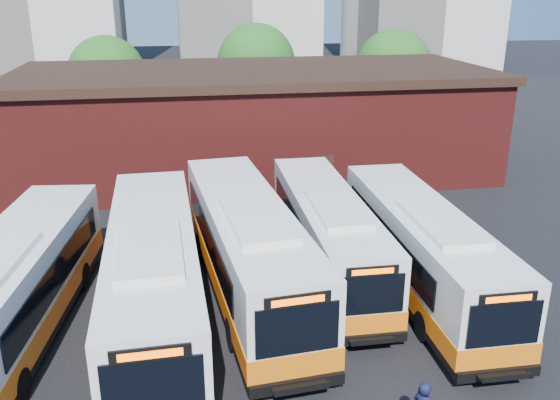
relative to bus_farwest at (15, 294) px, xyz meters
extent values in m
plane|color=black|center=(10.19, -2.07, -1.59)|extent=(220.00, 220.00, 0.00)
cube|color=white|center=(0.00, 0.04, 0.23)|extent=(4.01, 12.52, 2.92)
cube|color=orange|center=(0.00, 0.04, -0.61)|extent=(4.07, 12.58, 0.72)
cube|color=black|center=(0.00, 0.04, -1.13)|extent=(4.06, 12.57, 0.26)
cube|color=black|center=(1.38, 0.29, 0.51)|extent=(1.16, 9.54, 1.08)
cylinder|color=black|center=(0.78, -3.56, -1.08)|extent=(0.44, 1.06, 1.03)
cylinder|color=black|center=(-0.79, 3.43, -1.08)|extent=(0.44, 1.06, 1.03)
cylinder|color=black|center=(1.56, 3.16, -1.08)|extent=(0.44, 1.06, 1.03)
cube|color=white|center=(4.46, 0.04, 0.36)|extent=(3.21, 13.22, 3.12)
cube|color=orange|center=(4.46, 0.04, -0.55)|extent=(3.27, 13.27, 0.77)
cube|color=black|center=(4.46, 0.04, -1.10)|extent=(3.26, 13.26, 0.27)
cube|color=black|center=(4.68, -6.56, 0.66)|extent=(2.37, 0.14, 1.48)
cube|color=black|center=(4.68, -6.57, 1.56)|extent=(1.86, 0.13, 0.35)
cube|color=#FF5905|center=(4.68, -6.61, 1.56)|extent=(1.48, 0.07, 0.20)
cube|color=black|center=(3.03, 0.43, 0.66)|extent=(0.38, 10.24, 1.15)
cube|color=black|center=(5.87, 0.52, 0.66)|extent=(0.38, 10.24, 1.15)
cube|color=white|center=(4.52, -1.60, 2.02)|extent=(2.04, 4.66, 0.24)
cylinder|color=black|center=(3.32, -3.72, -1.04)|extent=(0.39, 1.11, 1.09)
cylinder|color=black|center=(5.85, -3.64, -1.04)|extent=(0.39, 1.11, 1.09)
cylinder|color=black|center=(3.09, 3.50, -1.04)|extent=(0.39, 1.11, 1.09)
cylinder|color=black|center=(5.62, 3.58, -1.04)|extent=(0.39, 1.11, 1.09)
cube|color=white|center=(7.86, 1.86, 0.35)|extent=(3.98, 13.33, 3.12)
cube|color=orange|center=(7.86, 1.86, -0.55)|extent=(4.04, 13.39, 0.77)
cube|color=black|center=(7.86, 1.86, -1.10)|extent=(4.03, 13.38, 0.27)
cube|color=black|center=(8.46, -4.71, 0.66)|extent=(2.37, 0.28, 1.48)
cube|color=black|center=(8.46, -4.72, 1.56)|extent=(1.86, 0.24, 0.35)
cube|color=#FF5905|center=(8.47, -4.76, 1.56)|extent=(1.47, 0.16, 0.20)
cube|color=black|center=(8.47, -4.78, -1.10)|extent=(2.79, 0.41, 0.35)
cube|color=black|center=(8.49, -5.03, -0.99)|extent=(1.62, 0.56, 0.07)
cube|color=black|center=(8.51, -5.23, -0.91)|extent=(1.58, 0.19, 0.20)
cube|color=black|center=(6.40, 2.16, 0.66)|extent=(0.99, 10.21, 1.15)
cube|color=black|center=(9.23, 2.42, 0.66)|extent=(0.99, 10.21, 1.15)
cube|color=white|center=(8.01, 0.22, 2.02)|extent=(2.31, 4.75, 0.24)
cylinder|color=black|center=(6.94, -1.96, -1.04)|extent=(0.45, 1.12, 1.09)
cylinder|color=black|center=(9.46, -1.73, -1.04)|extent=(0.45, 1.12, 1.09)
cylinder|color=black|center=(6.28, 5.23, -1.04)|extent=(0.45, 1.12, 1.09)
cylinder|color=black|center=(8.79, 5.46, -1.04)|extent=(0.45, 1.12, 1.09)
cube|color=white|center=(11.25, 3.16, 0.16)|extent=(2.63, 11.83, 2.80)
cube|color=orange|center=(11.25, 3.16, -0.65)|extent=(2.68, 11.88, 0.69)
cube|color=black|center=(11.25, 3.16, -1.15)|extent=(2.67, 11.87, 0.25)
cube|color=black|center=(11.19, -2.77, 0.43)|extent=(2.13, 0.08, 1.33)
cube|color=black|center=(11.19, -2.78, 1.25)|extent=(1.67, 0.08, 0.31)
cube|color=#FF5905|center=(11.19, -2.82, 1.25)|extent=(1.33, 0.03, 0.18)
cube|color=black|center=(11.19, -2.83, -1.15)|extent=(2.51, 0.16, 0.31)
cube|color=black|center=(11.18, -3.06, -1.05)|extent=(1.43, 0.39, 0.06)
cube|color=black|center=(11.18, -3.24, -0.98)|extent=(1.43, 0.05, 0.18)
cube|color=black|center=(9.98, 3.56, 0.43)|extent=(0.15, 9.21, 1.03)
cube|color=black|center=(12.53, 3.54, 0.43)|extent=(0.15, 9.21, 1.03)
cube|color=white|center=(11.23, 1.68, 1.66)|extent=(1.75, 4.15, 0.22)
cylinder|color=black|center=(10.08, -0.18, -1.10)|extent=(0.33, 0.99, 0.98)
cylinder|color=black|center=(12.35, -0.20, -1.10)|extent=(0.33, 0.99, 0.98)
cylinder|color=black|center=(10.15, 6.32, -1.10)|extent=(0.33, 0.99, 0.98)
cylinder|color=black|center=(12.42, 6.29, -1.10)|extent=(0.33, 0.99, 0.98)
cube|color=white|center=(14.39, 0.94, 0.21)|extent=(2.72, 12.17, 2.88)
cube|color=orange|center=(14.39, 0.94, -0.63)|extent=(2.77, 12.22, 0.71)
cube|color=black|center=(14.39, 0.94, -1.13)|extent=(2.76, 12.21, 0.25)
cube|color=black|center=(14.31, -5.15, 0.49)|extent=(2.19, 0.09, 1.37)
cube|color=black|center=(14.31, -5.16, 1.33)|extent=(1.72, 0.08, 0.32)
cube|color=#FF5905|center=(14.31, -5.20, 1.33)|extent=(1.37, 0.04, 0.18)
cube|color=black|center=(14.31, -5.21, -1.13)|extent=(2.58, 0.17, 0.32)
cube|color=black|center=(14.31, -5.45, -1.03)|extent=(1.47, 0.40, 0.06)
cube|color=black|center=(14.31, -5.63, -0.96)|extent=(1.47, 0.06, 0.18)
cube|color=black|center=(13.08, 1.36, 0.49)|extent=(0.16, 9.47, 1.06)
cube|color=black|center=(15.70, 1.33, 0.49)|extent=(0.16, 9.47, 1.06)
cube|color=white|center=(14.37, -0.57, 1.75)|extent=(1.80, 4.27, 0.22)
cylinder|color=black|center=(13.18, -2.48, -1.08)|extent=(0.34, 1.02, 1.01)
cylinder|color=black|center=(15.51, -2.51, -1.08)|extent=(0.34, 1.02, 1.01)
cylinder|color=black|center=(13.26, 4.19, -1.08)|extent=(0.34, 1.02, 1.01)
cylinder|color=black|center=(15.59, 4.17, -1.08)|extent=(0.34, 1.02, 1.01)
cube|color=maroon|center=(10.19, 17.93, 1.41)|extent=(28.00, 12.00, 6.00)
cube|color=black|center=(10.19, 17.93, 4.56)|extent=(28.60, 12.60, 0.50)
cube|color=black|center=(13.19, 11.90, -0.39)|extent=(1.20, 0.08, 2.40)
cylinder|color=#382314|center=(0.19, 29.93, -0.24)|extent=(0.36, 0.36, 2.70)
sphere|color=#165018|center=(0.19, 29.93, 3.06)|extent=(6.00, 6.00, 6.00)
cylinder|color=#382314|center=(12.19, 31.93, -0.11)|extent=(0.36, 0.36, 2.95)
sphere|color=#165018|center=(12.19, 31.93, 3.50)|extent=(6.56, 6.56, 6.56)
cylinder|color=#382314|center=(23.19, 28.93, -0.18)|extent=(0.36, 0.36, 2.81)
sphere|color=#165018|center=(23.19, 28.93, 3.25)|extent=(6.24, 6.24, 6.24)
camera|label=1|loc=(5.66, -18.38, 9.39)|focal=38.00mm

